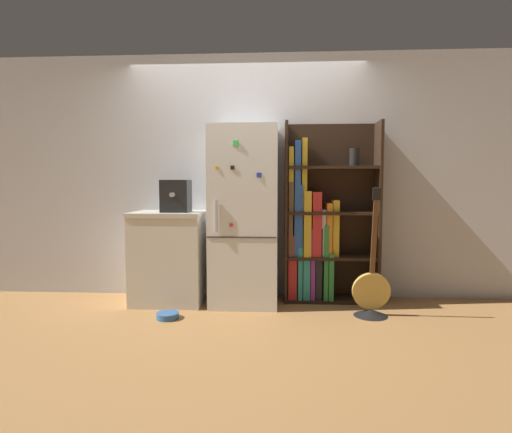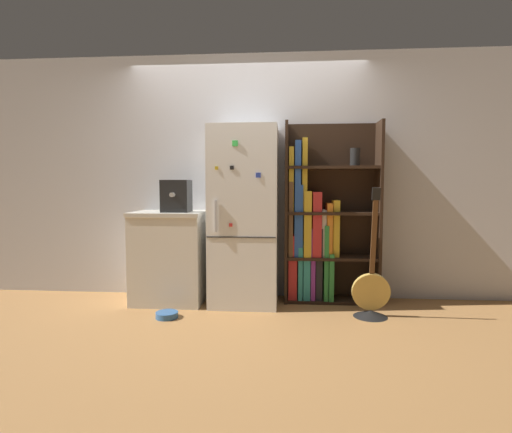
% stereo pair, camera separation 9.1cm
% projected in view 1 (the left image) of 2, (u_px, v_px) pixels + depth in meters
% --- Properties ---
extents(ground_plane, '(16.00, 16.00, 0.00)m').
position_uv_depth(ground_plane, '(243.00, 308.00, 3.95)').
color(ground_plane, '#A87542').
extents(wall_back, '(8.00, 0.05, 2.60)m').
position_uv_depth(wall_back, '(247.00, 177.00, 4.32)').
color(wall_back, silver).
rests_on(wall_back, ground_plane).
extents(refrigerator, '(0.67, 0.61, 1.79)m').
position_uv_depth(refrigerator, '(244.00, 216.00, 4.04)').
color(refrigerator, white).
rests_on(refrigerator, ground_plane).
extents(bookshelf, '(0.96, 0.32, 1.85)m').
position_uv_depth(bookshelf, '(318.00, 226.00, 4.16)').
color(bookshelf, black).
rests_on(bookshelf, ground_plane).
extents(kitchen_counter, '(0.73, 0.59, 0.94)m').
position_uv_depth(kitchen_counter, '(170.00, 257.00, 4.12)').
color(kitchen_counter, silver).
rests_on(kitchen_counter, ground_plane).
extents(espresso_machine, '(0.27, 0.29, 0.32)m').
position_uv_depth(espresso_machine, '(176.00, 196.00, 4.01)').
color(espresso_machine, black).
rests_on(espresso_machine, kitchen_counter).
extents(guitar, '(0.35, 0.31, 1.19)m').
position_uv_depth(guitar, '(371.00, 298.00, 3.68)').
color(guitar, black).
rests_on(guitar, ground_plane).
extents(pet_bowl, '(0.21, 0.21, 0.05)m').
position_uv_depth(pet_bowl, '(168.00, 315.00, 3.62)').
color(pet_bowl, '#3366A5').
rests_on(pet_bowl, ground_plane).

